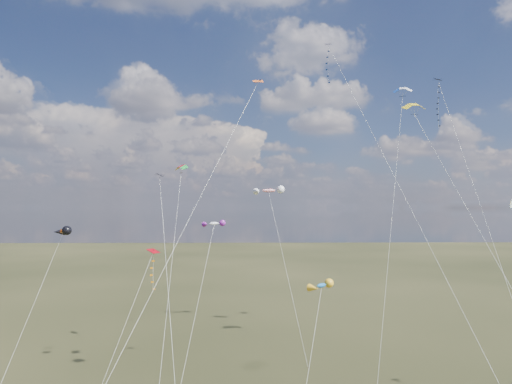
{
  "coord_description": "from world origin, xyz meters",
  "views": [
    {
      "loc": [
        -0.98,
        -28.39,
        17.38
      ],
      "look_at": [
        0.0,
        18.0,
        19.0
      ],
      "focal_mm": 32.0,
      "sensor_mm": 36.0,
      "label": 1
    }
  ],
  "objects": [
    {
      "name": "diamond_black_high",
      "position": [
        23.89,
        28.47,
        29.24
      ],
      "size": [
        4.43,
        29.25,
        34.45
      ],
      "color": "black",
      "rests_on": "ground"
    },
    {
      "name": "diamond_navy_tall",
      "position": [
        9.37,
        22.4,
        31.56
      ],
      "size": [
        9.1,
        27.07,
        36.88
      ],
      "color": "#0E144B",
      "rests_on": "ground"
    },
    {
      "name": "diamond_black_mid",
      "position": [
        -8.36,
        13.04,
        14.21
      ],
      "size": [
        4.46,
        13.41,
        20.83
      ],
      "color": "black",
      "rests_on": "ground"
    },
    {
      "name": "diamond_red_low",
      "position": [
        -10.5,
        17.48,
        10.64
      ],
      "size": [
        4.14,
        9.84,
        13.24
      ],
      "color": "#A1000C",
      "rests_on": "ground"
    },
    {
      "name": "diamond_orange_center",
      "position": [
        -3.55,
        8.29,
        20.63
      ],
      "size": [
        13.15,
        16.48,
        29.21
      ],
      "color": "#DF5517",
      "rests_on": "ground"
    },
    {
      "name": "parafoil_yellow",
      "position": [
        18.56,
        23.66,
        29.26
      ],
      "size": [
        4.08,
        27.14,
        30.06
      ],
      "color": "yellow",
      "rests_on": "ground"
    },
    {
      "name": "parafoil_blue_white",
      "position": [
        18.84,
        28.59,
        32.39
      ],
      "size": [
        9.75,
        17.37,
        33.19
      ],
      "color": "#0F43B7",
      "rests_on": "ground"
    },
    {
      "name": "parafoil_tricolor",
      "position": [
        -8.65,
        25.05,
        22.08
      ],
      "size": [
        1.96,
        19.34,
        22.78
      ],
      "color": "gold",
      "rests_on": "ground"
    },
    {
      "name": "novelty_orange_black",
      "position": [
        -19.21,
        17.27,
        15.01
      ],
      "size": [
        4.35,
        9.14,
        15.6
      ],
      "color": "#D84100",
      "rests_on": "ground"
    },
    {
      "name": "novelty_white_purple",
      "position": [
        -4.45,
        20.43,
        15.59
      ],
      "size": [
        3.55,
        14.12,
        16.07
      ],
      "color": "silver",
      "rests_on": "ground"
    },
    {
      "name": "novelty_redwhite_stripe",
      "position": [
        2.31,
        38.37,
        19.88
      ],
      "size": [
        5.55,
        17.85,
        20.62
      ],
      "color": "red",
      "rests_on": "ground"
    },
    {
      "name": "novelty_blue_yellow",
      "position": [
        4.46,
        4.69,
        11.69
      ],
      "size": [
        4.01,
        6.61,
        12.15
      ],
      "color": "#1965AB",
      "rests_on": "ground"
    }
  ]
}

